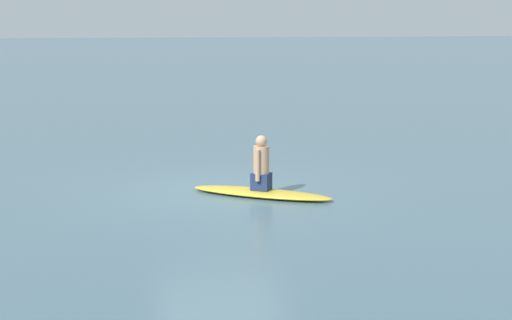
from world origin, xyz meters
The scene contains 3 objects.
ground_plane centered at (0.00, 0.00, 0.00)m, with size 400.00×400.00×0.00m, color slate.
surfboard centered at (-0.60, -0.65, 0.06)m, with size 2.75×0.66×0.12m, color gold.
person_paddler centered at (-0.60, -0.65, 0.58)m, with size 0.42×0.43×1.02m.
Camera 1 is at (-13.67, 2.90, 3.11)m, focal length 52.40 mm.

